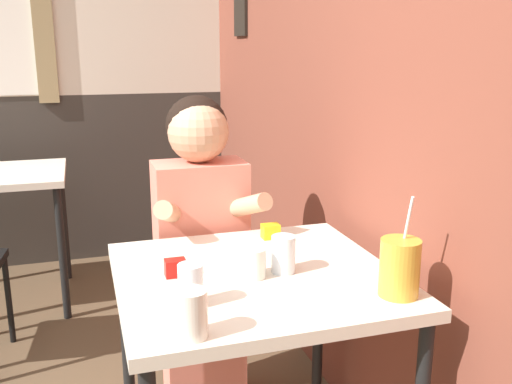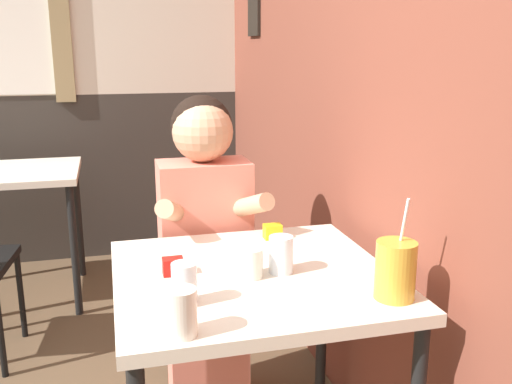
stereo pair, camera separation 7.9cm
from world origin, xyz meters
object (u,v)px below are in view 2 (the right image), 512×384
Objects in this scene: main_table at (253,298)px; background_table at (0,187)px; person_seated at (205,242)px; cocktail_pitcher at (395,270)px.

main_table is 0.97× the size of background_table.
person_seated is (-0.05, 0.53, 0.00)m from main_table.
cocktail_pitcher is (0.37, -0.80, 0.16)m from person_seated.
background_table is 0.68× the size of person_seated.
main_table is 0.53m from person_seated.
main_table is 0.44m from cocktail_pitcher.
person_seated is at bearing 95.70° from main_table.
cocktail_pitcher reaches higher than main_table.
main_table is 2.92× the size of cocktail_pitcher.
person_seated reaches higher than background_table.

